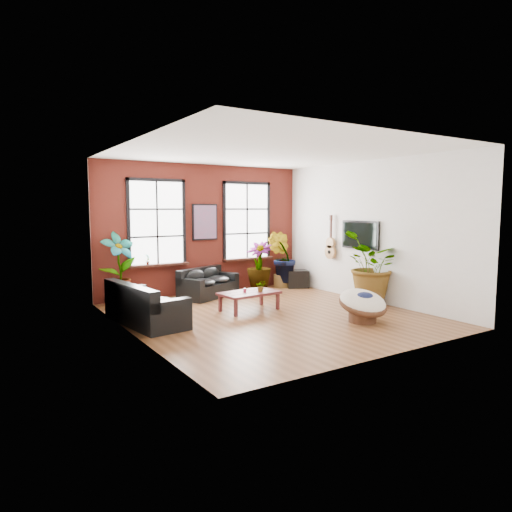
{
  "coord_description": "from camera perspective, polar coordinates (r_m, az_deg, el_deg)",
  "views": [
    {
      "loc": [
        -5.5,
        -8.03,
        2.33
      ],
      "look_at": [
        0.0,
        0.6,
        1.25
      ],
      "focal_mm": 32.0,
      "sensor_mm": 36.0,
      "label": 1
    }
  ],
  "objects": [
    {
      "name": "pot_back_right",
      "position": [
        13.55,
        3.3,
        -3.1
      ],
      "size": [
        0.55,
        0.55,
        0.37
      ],
      "rotation": [
        0.0,
        0.0,
        0.07
      ],
      "color": "brown",
      "rests_on": "ground"
    },
    {
      "name": "sill_plant_right",
      "position": [
        13.34,
        0.31,
        0.45
      ],
      "size": [
        0.19,
        0.19,
        0.27
      ],
      "primitive_type": "imported",
      "rotation": [
        0.0,
        0.0,
        3.49
      ],
      "color": "#27651A",
      "rests_on": "room"
    },
    {
      "name": "floor_plant_mid",
      "position": [
        12.7,
        0.4,
        -1.04
      ],
      "size": [
        0.99,
        0.99,
        1.26
      ],
      "primitive_type": "imported",
      "rotation": [
        0.0,
        0.0,
        5.36
      ],
      "color": "#27651A",
      "rests_on": "ground"
    },
    {
      "name": "sofa_left",
      "position": [
        9.5,
        -13.87,
        -6.01
      ],
      "size": [
        1.14,
        2.2,
        0.83
      ],
      "rotation": [
        0.0,
        0.0,
        1.7
      ],
      "color": "black",
      "rests_on": "ground"
    },
    {
      "name": "pot_back_left",
      "position": [
        11.55,
        -16.4,
        -4.95
      ],
      "size": [
        0.61,
        0.61,
        0.36
      ],
      "rotation": [
        0.0,
        0.0,
        -0.28
      ],
      "color": "brown",
      "rests_on": "ground"
    },
    {
      "name": "sill_plant_left",
      "position": [
        11.87,
        -13.4,
        -0.4
      ],
      "size": [
        0.17,
        0.17,
        0.27
      ],
      "primitive_type": "imported",
      "rotation": [
        0.0,
        0.0,
        0.79
      ],
      "color": "#27651A",
      "rests_on": "room"
    },
    {
      "name": "sofa_back",
      "position": [
        12.08,
        -6.13,
        -3.48
      ],
      "size": [
        1.83,
        1.41,
        0.76
      ],
      "rotation": [
        0.0,
        0.0,
        0.43
      ],
      "color": "black",
      "rests_on": "ground"
    },
    {
      "name": "papasan_chair",
      "position": [
        9.61,
        13.21,
        -5.85
      ],
      "size": [
        1.12,
        1.13,
        0.73
      ],
      "rotation": [
        0.0,
        0.0,
        -0.15
      ],
      "color": "#502F1C",
      "rests_on": "ground"
    },
    {
      "name": "media_box",
      "position": [
        13.49,
        5.17,
        -2.85
      ],
      "size": [
        0.77,
        0.72,
        0.51
      ],
      "rotation": [
        0.0,
        0.0,
        -0.43
      ],
      "color": "black",
      "rests_on": "ground"
    },
    {
      "name": "table_plant",
      "position": [
        10.42,
        0.6,
        -3.78
      ],
      "size": [
        0.29,
        0.27,
        0.25
      ],
      "primitive_type": "imported",
      "rotation": [
        0.0,
        0.0,
        -0.43
      ],
      "color": "#27651A",
      "rests_on": "coffee_table"
    },
    {
      "name": "floor_plant_back_right",
      "position": [
        13.43,
        3.24,
        -0.14
      ],
      "size": [
        1.04,
        1.04,
        1.48
      ],
      "primitive_type": "imported",
      "rotation": [
        0.0,
        0.0,
        2.35
      ],
      "color": "#27651A",
      "rests_on": "ground"
    },
    {
      "name": "coffee_table",
      "position": [
        10.41,
        -0.85,
        -4.77
      ],
      "size": [
        1.4,
        0.88,
        0.51
      ],
      "rotation": [
        0.0,
        0.0,
        0.09
      ],
      "color": "#4D1B1D",
      "rests_on": "ground"
    },
    {
      "name": "pot_right_wall",
      "position": [
        11.31,
        14.25,
        -4.97
      ],
      "size": [
        0.7,
        0.7,
        0.42
      ],
      "rotation": [
        0.0,
        0.0,
        -0.28
      ],
      "color": "brown",
      "rests_on": "ground"
    },
    {
      "name": "room",
      "position": [
        9.87,
        1.42,
        2.63
      ],
      "size": [
        6.04,
        6.54,
        3.54
      ],
      "color": "brown",
      "rests_on": "ground"
    },
    {
      "name": "poster",
      "position": [
        12.49,
        -6.4,
        4.24
      ],
      "size": [
        0.74,
        0.06,
        0.98
      ],
      "color": "black",
      "rests_on": "room"
    },
    {
      "name": "floor_plant_right_wall",
      "position": [
        11.21,
        14.32,
        -1.14
      ],
      "size": [
        1.92,
        1.87,
        1.62
      ],
      "primitive_type": "imported",
      "rotation": [
        0.0,
        0.0,
        3.76
      ],
      "color": "#27651A",
      "rests_on": "ground"
    },
    {
      "name": "pot_mid",
      "position": [
        12.83,
        0.34,
        -3.71
      ],
      "size": [
        0.57,
        0.57,
        0.32
      ],
      "rotation": [
        0.0,
        0.0,
        0.36
      ],
      "color": "brown",
      "rests_on": "ground"
    },
    {
      "name": "floor_plant_back_left",
      "position": [
        11.43,
        -16.72,
        -1.11
      ],
      "size": [
        0.97,
        0.78,
        1.62
      ],
      "primitive_type": "imported",
      "rotation": [
        0.0,
        0.0,
        0.26
      ],
      "color": "#27651A",
      "rests_on": "ground"
    },
    {
      "name": "tv_wall_unit",
      "position": [
        12.09,
        11.82,
        2.16
      ],
      "size": [
        0.13,
        1.86,
        1.2
      ],
      "color": "black",
      "rests_on": "room"
    }
  ]
}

